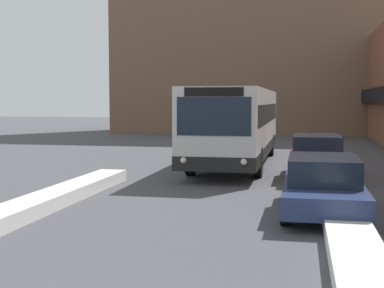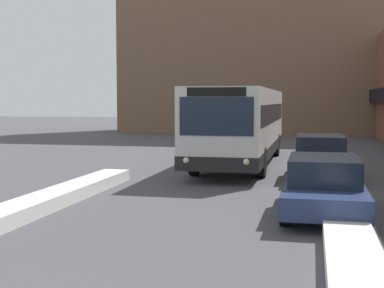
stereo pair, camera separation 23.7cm
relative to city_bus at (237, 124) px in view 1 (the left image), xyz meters
name	(u,v)px [view 1 (the left image)]	position (x,y,z in m)	size (l,w,h in m)	color
building_backdrop_far	(271,29)	(0.02, 23.48, 6.97)	(26.00, 8.00, 17.40)	brown
snow_bank_right	(350,237)	(3.62, -12.42, -1.56)	(0.90, 14.64, 0.34)	silver
city_bus	(237,124)	(0.00, 0.00, 0.00)	(2.71, 12.41, 3.16)	silver
parked_car_front	(323,185)	(3.22, -9.56, -1.03)	(1.88, 4.46, 1.36)	navy
parked_car_back	(317,157)	(3.22, -3.62, -0.97)	(1.88, 4.45, 1.51)	maroon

